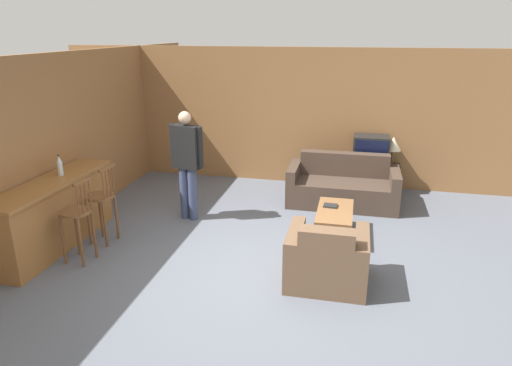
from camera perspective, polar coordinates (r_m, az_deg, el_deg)
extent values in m
plane|color=#565B66|center=(5.90, -0.52, -10.91)|extent=(24.00, 24.00, 0.00)
cube|color=olive|center=(8.92, 4.90, 8.23)|extent=(9.40, 0.08, 2.60)
cube|color=olive|center=(7.84, -21.34, 5.56)|extent=(0.08, 8.70, 2.60)
cube|color=brown|center=(6.91, -23.84, -3.77)|extent=(0.47, 2.14, 0.92)
cube|color=brown|center=(6.76, -24.37, 0.04)|extent=(0.55, 2.20, 0.05)
cylinder|color=brown|center=(6.28, -21.65, -3.38)|extent=(0.42, 0.42, 0.04)
cylinder|color=brown|center=(6.59, -21.46, -5.69)|extent=(0.04, 0.04, 0.67)
cylinder|color=brown|center=(6.41, -22.97, -6.60)|extent=(0.04, 0.04, 0.67)
cylinder|color=brown|center=(6.43, -19.57, -6.07)|extent=(0.04, 0.04, 0.67)
cylinder|color=brown|center=(6.24, -21.06, -7.02)|extent=(0.04, 0.04, 0.67)
cylinder|color=brown|center=(6.19, -20.03, -1.38)|extent=(0.02, 0.02, 0.39)
cylinder|color=brown|center=(6.14, -20.46, -1.62)|extent=(0.02, 0.02, 0.39)
cylinder|color=brown|center=(6.08, -20.91, -1.86)|extent=(0.02, 0.02, 0.39)
cylinder|color=brown|center=(6.02, -21.35, -2.10)|extent=(0.02, 0.02, 0.39)
cube|color=brown|center=(6.04, -20.92, 0.18)|extent=(0.07, 0.33, 0.04)
cylinder|color=brown|center=(6.74, -18.92, -1.57)|extent=(0.43, 0.43, 0.04)
cylinder|color=brown|center=(7.04, -18.84, -3.80)|extent=(0.04, 0.04, 0.67)
cylinder|color=brown|center=(6.85, -20.19, -4.60)|extent=(0.04, 0.04, 0.67)
cylinder|color=brown|center=(6.89, -17.03, -4.12)|extent=(0.04, 0.04, 0.67)
cylinder|color=brown|center=(6.69, -18.36, -4.95)|extent=(0.04, 0.04, 0.67)
cylinder|color=brown|center=(6.67, -17.38, 0.30)|extent=(0.02, 0.02, 0.39)
cylinder|color=brown|center=(6.61, -17.77, 0.10)|extent=(0.02, 0.02, 0.39)
cylinder|color=brown|center=(6.55, -18.16, -0.10)|extent=(0.02, 0.02, 0.39)
cylinder|color=brown|center=(6.49, -18.56, -0.31)|extent=(0.02, 0.02, 0.39)
cube|color=brown|center=(6.51, -18.15, 1.80)|extent=(0.07, 0.33, 0.04)
cube|color=#423328|center=(8.05, 10.73, -1.19)|extent=(1.55, 0.89, 0.44)
cube|color=#423328|center=(8.24, 11.00, 2.36)|extent=(1.55, 0.22, 0.41)
cube|color=#423328|center=(8.08, 4.72, 0.00)|extent=(0.16, 0.89, 0.66)
cube|color=#423328|center=(8.04, 16.85, -0.85)|extent=(0.16, 0.89, 0.66)
cube|color=brown|center=(5.64, 8.82, -10.13)|extent=(0.63, 0.85, 0.44)
cube|color=brown|center=(5.17, 8.79, -7.78)|extent=(0.63, 0.22, 0.39)
cube|color=brown|center=(5.58, 12.96, -9.46)|extent=(0.16, 0.85, 0.65)
cube|color=brown|center=(5.62, 4.83, -8.83)|extent=(0.16, 0.85, 0.65)
cube|color=brown|center=(6.71, 9.85, -3.49)|extent=(0.51, 1.02, 0.04)
cube|color=brown|center=(6.38, 7.56, -6.70)|extent=(0.06, 0.06, 0.39)
cube|color=brown|center=(6.36, 11.44, -6.98)|extent=(0.06, 0.06, 0.39)
cube|color=brown|center=(7.24, 8.27, -3.55)|extent=(0.06, 0.06, 0.39)
cube|color=brown|center=(7.22, 11.67, -3.80)|extent=(0.06, 0.06, 0.39)
cube|color=#2D2319|center=(8.79, 13.87, 0.59)|extent=(1.10, 0.47, 0.52)
cube|color=black|center=(8.64, 14.14, 3.97)|extent=(0.64, 0.44, 0.55)
cube|color=black|center=(8.42, 14.17, 3.59)|extent=(0.57, 0.01, 0.48)
cylinder|color=silver|center=(6.92, -23.28, 1.68)|extent=(0.07, 0.07, 0.19)
cone|color=silver|center=(6.89, -23.43, 2.79)|extent=(0.07, 0.07, 0.08)
cylinder|color=black|center=(6.88, -23.48, 3.19)|extent=(0.03, 0.03, 0.02)
cube|color=black|center=(6.82, 9.29, -2.81)|extent=(0.21, 0.17, 0.03)
cylinder|color=brown|center=(8.73, 16.55, 2.12)|extent=(0.16, 0.16, 0.02)
cylinder|color=brown|center=(8.69, 16.64, 3.07)|extent=(0.03, 0.03, 0.28)
cone|color=beige|center=(8.63, 16.80, 4.74)|extent=(0.29, 0.29, 0.25)
cylinder|color=#384260|center=(7.30, -7.91, -1.40)|extent=(0.14, 0.14, 0.85)
cylinder|color=#384260|center=(7.39, -8.94, -1.21)|extent=(0.14, 0.14, 0.85)
cube|color=black|center=(7.12, -8.72, 4.48)|extent=(0.48, 0.28, 0.67)
cylinder|color=black|center=(6.98, -7.02, 4.49)|extent=(0.09, 0.09, 0.62)
cylinder|color=black|center=(7.25, -10.38, 4.87)|extent=(0.09, 0.09, 0.62)
sphere|color=tan|center=(7.02, -8.90, 8.07)|extent=(0.20, 0.20, 0.20)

